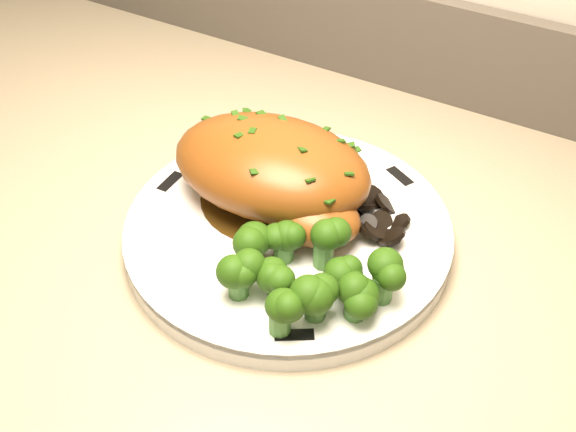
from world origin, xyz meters
The scene contains 8 objects.
plate centered at (-0.37, 1.68, 0.82)m, with size 0.30×0.30×0.02m, color white.
rim_accent_0 centered at (-0.31, 1.80, 0.83)m, with size 0.03×0.01×0.00m, color black.
rim_accent_1 centered at (-0.50, 1.68, 0.83)m, with size 0.03×0.01×0.00m, color black.
rim_accent_2 centered at (-0.30, 1.57, 0.83)m, with size 0.03×0.01×0.00m, color black.
gravy_pool centered at (-0.40, 1.71, 0.83)m, with size 0.14×0.14×0.00m, color #3B250A.
chicken_breast centered at (-0.40, 1.70, 0.86)m, with size 0.21×0.14×0.07m.
mushroom_pile centered at (-0.33, 1.73, 0.83)m, with size 0.11×0.08×0.03m.
broccoli_florets centered at (-0.32, 1.62, 0.85)m, with size 0.14×0.11×0.04m.
Camera 1 is at (-0.12, 1.26, 1.27)m, focal length 45.00 mm.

